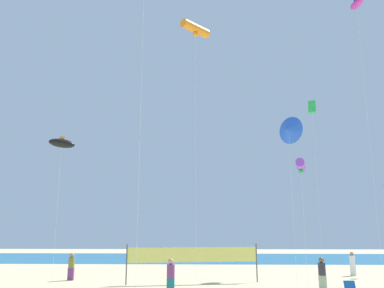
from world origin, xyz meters
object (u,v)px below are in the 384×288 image
object	(u,v)px
beachgoer_plum_shirt	(171,275)
beachgoer_charcoal_shirt	(322,273)
beachgoer_white_shirt	(352,263)
kite_violet_tube	(301,166)
beachgoer_olive_shirt	(71,266)
kite_black_inflatable	(62,143)
kite_orange_tube	(195,29)
kite_blue_delta	(289,130)
kite_magenta_inflatable	(357,5)
kite_green_box	(312,108)
volleyball_net	(193,256)

from	to	relation	value
beachgoer_plum_shirt	beachgoer_charcoal_shirt	bearing A→B (deg)	118.38
beachgoer_white_shirt	kite_violet_tube	xyz separation A→B (m)	(-5.59, -9.56, 5.70)
beachgoer_olive_shirt	kite_black_inflatable	bearing A→B (deg)	-22.00
beachgoer_charcoal_shirt	kite_orange_tube	distance (m)	17.43
beachgoer_charcoal_shirt	kite_blue_delta	size ratio (longest dim) A/B	0.17
kite_violet_tube	kite_orange_tube	xyz separation A→B (m)	(-5.76, 3.78, 10.17)
beachgoer_olive_shirt	kite_magenta_inflatable	distance (m)	26.70
beachgoer_plum_shirt	kite_green_box	world-z (taller)	kite_green_box
kite_green_box	kite_orange_tube	distance (m)	13.32
kite_black_inflatable	kite_orange_tube	bearing A→B (deg)	-10.97
kite_magenta_inflatable	kite_violet_tube	world-z (taller)	kite_magenta_inflatable
beachgoer_charcoal_shirt	volleyball_net	size ratio (longest dim) A/B	0.22
kite_magenta_inflatable	kite_blue_delta	distance (m)	10.84
beachgoer_plum_shirt	kite_orange_tube	bearing A→B (deg)	178.66
kite_magenta_inflatable	kite_blue_delta	world-z (taller)	kite_magenta_inflatable
beachgoer_plum_shirt	kite_black_inflatable	distance (m)	12.91
kite_magenta_inflatable	kite_green_box	world-z (taller)	kite_magenta_inflatable
beachgoer_white_shirt	kite_orange_tube	bearing A→B (deg)	-61.71
kite_violet_tube	kite_black_inflatable	world-z (taller)	kite_black_inflatable
volleyball_net	kite_blue_delta	distance (m)	10.04
volleyball_net	kite_orange_tube	distance (m)	15.17
kite_green_box	kite_orange_tube	size ratio (longest dim) A/B	0.83
beachgoer_plum_shirt	kite_blue_delta	xyz separation A→B (m)	(7.15, 3.48, 8.54)
volleyball_net	kite_green_box	size ratio (longest dim) A/B	0.58
beachgoer_plum_shirt	kite_magenta_inflatable	distance (m)	22.31
volleyball_net	kite_orange_tube	size ratio (longest dim) A/B	0.48
kite_blue_delta	beachgoer_plum_shirt	bearing A→B (deg)	-154.03
kite_violet_tube	kite_black_inflatable	distance (m)	16.40
kite_black_inflatable	kite_orange_tube	size ratio (longest dim) A/B	0.57
kite_green_box	kite_orange_tube	bearing A→B (deg)	-139.72
beachgoer_charcoal_shirt	kite_blue_delta	bearing A→B (deg)	-15.65
volleyball_net	kite_violet_tube	xyz separation A→B (m)	(5.94, -4.64, 4.97)
kite_magenta_inflatable	kite_black_inflatable	world-z (taller)	kite_magenta_inflatable
volleyball_net	beachgoer_plum_shirt	bearing A→B (deg)	-102.46
kite_magenta_inflatable	volleyball_net	bearing A→B (deg)	179.46
beachgoer_charcoal_shirt	kite_violet_tube	size ratio (longest dim) A/B	0.26
beachgoer_plum_shirt	kite_violet_tube	xyz separation A→B (m)	(6.95, -0.04, 5.65)
beachgoer_olive_shirt	beachgoer_charcoal_shirt	bearing A→B (deg)	122.17
beachgoer_plum_shirt	kite_black_inflatable	size ratio (longest dim) A/B	0.19
volleyball_net	beachgoer_white_shirt	bearing A→B (deg)	23.13
kite_violet_tube	kite_black_inflatable	xyz separation A→B (m)	(-15.19, 5.61, 2.59)
kite_violet_tube	beachgoer_white_shirt	bearing A→B (deg)	59.68
volleyball_net	kite_violet_tube	bearing A→B (deg)	-38.01
kite_green_box	kite_blue_delta	distance (m)	10.35
beachgoer_olive_shirt	beachgoer_white_shirt	world-z (taller)	beachgoer_olive_shirt
kite_violet_tube	kite_magenta_inflatable	bearing A→B (deg)	38.80
kite_blue_delta	beachgoer_white_shirt	bearing A→B (deg)	48.22
beachgoer_olive_shirt	kite_black_inflatable	distance (m)	8.34
beachgoer_white_shirt	volleyball_net	world-z (taller)	volleyball_net
beachgoer_olive_shirt	beachgoer_white_shirt	bearing A→B (deg)	147.71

